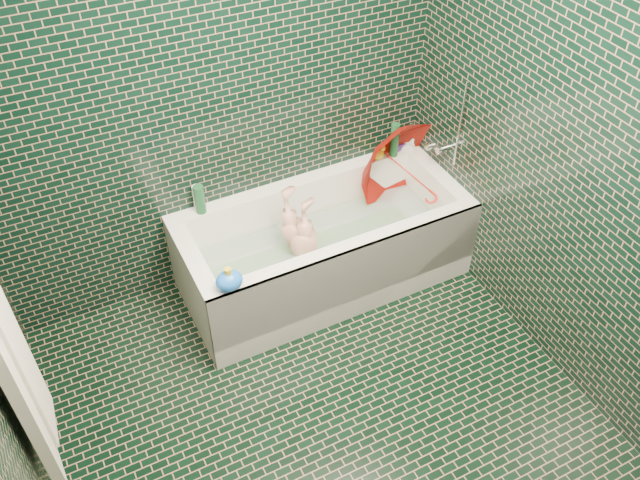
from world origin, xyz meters
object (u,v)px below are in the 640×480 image
child (303,250)px  umbrella (409,173)px  rubber_duck (379,154)px  bathtub (325,255)px  bath_toy (229,280)px

child → umbrella: bearing=83.1°
child → rubber_duck: size_ratio=7.62×
umbrella → rubber_duck: 0.24m
bathtub → bath_toy: (-0.71, -0.32, 0.40)m
bathtub → child: bathtub is taller
child → bath_toy: 0.72m
umbrella → child: bearing=177.8°
rubber_duck → bath_toy: bath_toy is taller
child → rubber_duck: rubber_duck is taller
umbrella → bath_toy: 1.42m
rubber_duck → child: bearing=-165.6°
rubber_duck → bathtub: bearing=-159.6°
child → umbrella: (0.79, 0.10, 0.23)m
child → bath_toy: bearing=-74.1°
umbrella → rubber_duck: size_ratio=5.47×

